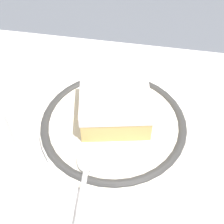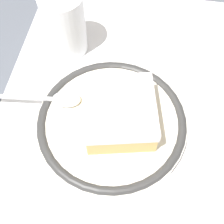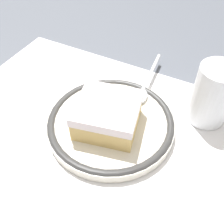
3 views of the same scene
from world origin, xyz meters
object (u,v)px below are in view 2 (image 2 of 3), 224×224
(cup, at_px, (65,27))
(plate, at_px, (112,121))
(cake_slice, at_px, (119,115))
(spoon, at_px, (49,99))

(cup, bearing_deg, plate, -144.23)
(cake_slice, height_order, cup, cup)
(plate, xyz_separation_m, cake_slice, (-0.00, -0.01, 0.03))
(spoon, relative_size, cup, 1.53)
(spoon, bearing_deg, plate, -100.02)
(plate, distance_m, cup, 0.16)
(plate, relative_size, cup, 2.04)
(cake_slice, bearing_deg, cup, 37.76)
(plate, height_order, spoon, spoon)
(plate, relative_size, spoon, 1.33)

